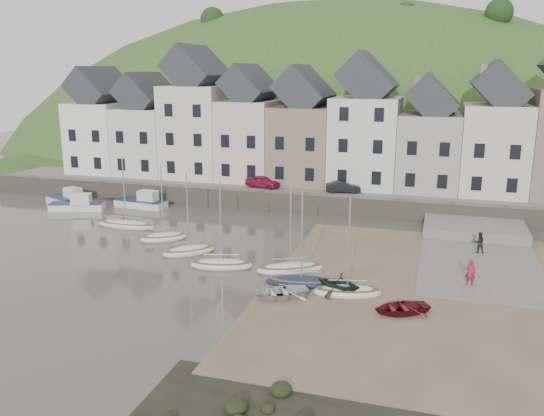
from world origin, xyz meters
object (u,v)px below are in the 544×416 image
(rowboat_red, at_px, (401,307))
(person_red, at_px, (470,272))
(rowboat_white, at_px, (282,292))
(car_left, at_px, (263,182))
(rowboat_green, at_px, (339,283))
(person_dark, at_px, (479,242))
(car_right, at_px, (343,187))
(sailboat_0, at_px, (126,225))

(rowboat_red, bearing_deg, person_red, 115.34)
(rowboat_white, height_order, car_left, car_left)
(rowboat_white, bearing_deg, rowboat_green, 81.58)
(rowboat_green, distance_m, person_dark, 13.51)
(rowboat_green, relative_size, rowboat_red, 0.85)
(rowboat_red, bearing_deg, car_right, 168.39)
(rowboat_green, relative_size, person_red, 1.58)
(person_red, bearing_deg, rowboat_green, 29.04)
(car_right, bearing_deg, person_dark, -144.62)
(rowboat_white, xyz_separation_m, person_red, (10.68, 5.07, 0.56))
(rowboat_green, distance_m, person_red, 8.36)
(rowboat_green, bearing_deg, car_right, -156.14)
(sailboat_0, height_order, rowboat_white, sailboat_0)
(rowboat_green, relative_size, car_left, 0.74)
(person_red, bearing_deg, car_right, -54.74)
(sailboat_0, distance_m, person_red, 28.29)
(person_red, bearing_deg, person_dark, -93.61)
(rowboat_red, bearing_deg, car_left, -175.36)
(car_left, relative_size, car_right, 1.07)
(rowboat_red, distance_m, car_left, 28.01)
(rowboat_red, relative_size, person_red, 1.86)
(rowboat_red, distance_m, person_red, 6.51)
(rowboat_white, height_order, rowboat_red, rowboat_white)
(sailboat_0, xyz_separation_m, rowboat_green, (20.11, -9.43, 0.50))
(person_dark, bearing_deg, car_right, -52.50)
(rowboat_red, distance_m, person_dark, 13.10)
(sailboat_0, distance_m, car_left, 14.90)
(rowboat_red, height_order, person_red, person_red)
(rowboat_white, relative_size, rowboat_red, 1.05)
(person_red, bearing_deg, car_left, -39.38)
(rowboat_green, height_order, rowboat_red, rowboat_green)
(rowboat_green, xyz_separation_m, rowboat_red, (3.78, -1.69, -0.38))
(rowboat_red, xyz_separation_m, person_dark, (4.67, 12.23, 0.52))
(rowboat_red, distance_m, car_right, 24.45)
(rowboat_white, height_order, car_right, car_right)
(rowboat_green, bearing_deg, rowboat_red, 80.58)
(person_red, distance_m, person_dark, 7.02)
(sailboat_0, distance_m, car_right, 20.66)
(rowboat_white, distance_m, person_dark, 16.70)
(rowboat_red, relative_size, car_right, 0.93)
(sailboat_0, relative_size, car_left, 1.76)
(rowboat_white, bearing_deg, rowboat_red, 54.47)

